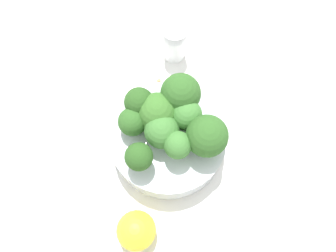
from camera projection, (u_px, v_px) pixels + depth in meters
ground_plane at (168, 145)px, 0.52m from camera, size 3.00×3.00×0.00m
bowl at (168, 140)px, 0.50m from camera, size 0.17×0.17×0.05m
broccoli_floret_0 at (156, 114)px, 0.45m from camera, size 0.06×0.06×0.06m
broccoli_floret_1 at (207, 136)px, 0.44m from camera, size 0.06×0.06×0.07m
broccoli_floret_2 at (188, 117)px, 0.45m from camera, size 0.04×0.04×0.05m
broccoli_floret_3 at (178, 145)px, 0.43m from camera, size 0.04×0.04×0.05m
broccoli_floret_4 at (139, 157)px, 0.43m from camera, size 0.04×0.04×0.05m
broccoli_floret_5 at (181, 94)px, 0.46m from camera, size 0.06×0.06×0.07m
broccoli_floret_6 at (132, 122)px, 0.45m from camera, size 0.04×0.04×0.05m
broccoli_floret_7 at (163, 133)px, 0.44m from camera, size 0.05×0.05×0.05m
broccoli_floret_8 at (139, 103)px, 0.46m from camera, size 0.04×0.04×0.06m
pepper_shaker at (174, 43)px, 0.55m from camera, size 0.04×0.04×0.07m
lemon_wedge at (136, 230)px, 0.45m from camera, size 0.05×0.05×0.05m
almond_crumb_0 at (196, 86)px, 0.56m from camera, size 0.01×0.01×0.01m
almond_crumb_1 at (159, 80)px, 0.56m from camera, size 0.01×0.01×0.01m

